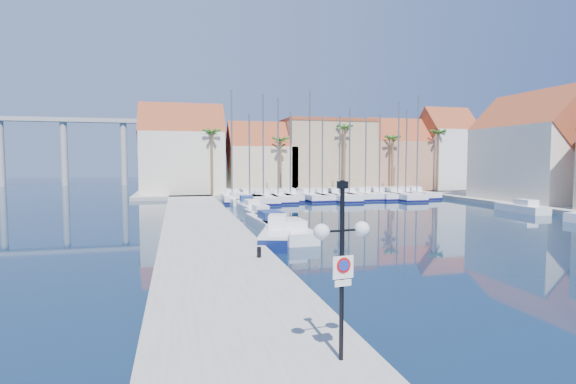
{
  "coord_description": "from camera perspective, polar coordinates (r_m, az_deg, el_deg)",
  "views": [
    {
      "loc": [
        -10.93,
        -22.4,
        5.41
      ],
      "look_at": [
        -2.66,
        10.77,
        3.0
      ],
      "focal_mm": 28.0,
      "sensor_mm": 36.0,
      "label": 1
    }
  ],
  "objects": [
    {
      "name": "ground",
      "position": [
        25.5,
        11.85,
        -8.3
      ],
      "size": [
        260.0,
        260.0,
        0.0
      ],
      "primitive_type": "plane",
      "color": "black",
      "rests_on": "ground"
    },
    {
      "name": "quay_west",
      "position": [
        36.32,
        -10.85,
        -4.21
      ],
      "size": [
        6.0,
        77.0,
        0.5
      ],
      "primitive_type": "cube",
      "color": "gray",
      "rests_on": "ground"
    },
    {
      "name": "shore_north",
      "position": [
        73.63,
        2.55,
        0.01
      ],
      "size": [
        54.0,
        16.0,
        0.5
      ],
      "primitive_type": "cube",
      "color": "gray",
      "rests_on": "ground"
    },
    {
      "name": "lamp_post",
      "position": [
        11.01,
        6.89,
        -6.45
      ],
      "size": [
        1.5,
        0.56,
        4.44
      ],
      "rotation": [
        0.0,
        0.0,
        0.14
      ],
      "color": "black",
      "rests_on": "quay_west"
    },
    {
      "name": "bollard",
      "position": [
        22.96,
        -3.7,
        -7.64
      ],
      "size": [
        0.22,
        0.22,
        0.54
      ],
      "primitive_type": "cylinder",
      "color": "black",
      "rests_on": "quay_west"
    },
    {
      "name": "fishing_boat",
      "position": [
        28.88,
        -1.46,
        -5.53
      ],
      "size": [
        3.27,
        5.57,
        1.85
      ],
      "rotation": [
        0.0,
        0.0,
        -0.31
      ],
      "color": "#0D1A4E",
      "rests_on": "ground"
    },
    {
      "name": "motorboat_west_0",
      "position": [
        31.44,
        0.05,
        -4.94
      ],
      "size": [
        2.51,
        7.12,
        1.4
      ],
      "rotation": [
        0.0,
        0.0,
        0.04
      ],
      "color": "white",
      "rests_on": "ground"
    },
    {
      "name": "motorboat_west_1",
      "position": [
        36.29,
        -2.46,
        -3.73
      ],
      "size": [
        2.66,
        7.22,
        1.4
      ],
      "rotation": [
        0.0,
        0.0,
        0.06
      ],
      "color": "white",
      "rests_on": "ground"
    },
    {
      "name": "motorboat_west_2",
      "position": [
        40.88,
        -3.64,
        -2.86
      ],
      "size": [
        2.04,
        5.32,
        1.4
      ],
      "rotation": [
        0.0,
        0.0,
        0.07
      ],
      "color": "white",
      "rests_on": "ground"
    },
    {
      "name": "motorboat_west_3",
      "position": [
        46.56,
        -4.73,
        -2.02
      ],
      "size": [
        2.19,
        5.61,
        1.4
      ],
      "rotation": [
        0.0,
        0.0,
        0.08
      ],
      "color": "white",
      "rests_on": "ground"
    },
    {
      "name": "motorboat_west_4",
      "position": [
        51.61,
        -5.37,
        -1.43
      ],
      "size": [
        2.32,
        6.21,
        1.4
      ],
      "rotation": [
        0.0,
        0.0,
        -0.06
      ],
      "color": "white",
      "rests_on": "ground"
    },
    {
      "name": "motorboat_west_5",
      "position": [
        56.7,
        -6.54,
        -0.95
      ],
      "size": [
        2.89,
        7.37,
        1.4
      ],
      "rotation": [
        0.0,
        0.0,
        0.08
      ],
      "color": "white",
      "rests_on": "ground"
    },
    {
      "name": "motorboat_west_6",
      "position": [
        61.08,
        -7.18,
        -0.6
      ],
      "size": [
        2.77,
        7.23,
        1.4
      ],
      "rotation": [
        0.0,
        0.0,
        0.07
      ],
      "color": "white",
      "rests_on": "ground"
    },
    {
      "name": "motorboat_east_1",
      "position": [
        52.72,
        27.59,
        -1.76
      ],
      "size": [
        2.05,
        6.05,
        1.4
      ],
      "rotation": [
        0.0,
        0.0,
        -0.02
      ],
      "color": "white",
      "rests_on": "ground"
    },
    {
      "name": "sailboat_0",
      "position": [
        59.72,
        -7.13,
        -0.59
      ],
      "size": [
        3.0,
        9.41,
        14.52
      ],
      "rotation": [
        0.0,
        0.0,
        -0.06
      ],
      "color": "white",
      "rests_on": "ground"
    },
    {
      "name": "sailboat_1",
      "position": [
        59.55,
        -5.0,
        -0.63
      ],
      "size": [
        2.88,
        9.43,
        11.37
      ],
      "rotation": [
        0.0,
        0.0,
        0.04
      ],
      "color": "white",
      "rests_on": "ground"
    },
    {
      "name": "sailboat_2",
      "position": [
        58.81,
        -3.22,
        -0.69
      ],
      "size": [
        4.16,
        12.22,
        13.81
      ],
      "rotation": [
        0.0,
        0.0,
        -0.08
      ],
      "color": "white",
      "rests_on": "ground"
    },
    {
      "name": "sailboat_3",
      "position": [
        60.01,
        -1.41,
        -0.58
      ],
      "size": [
        3.13,
        10.96,
        13.56
      ],
      "rotation": [
        0.0,
        0.0,
        0.02
      ],
      "color": "white",
      "rests_on": "ground"
    },
    {
      "name": "sailboat_4",
      "position": [
        61.05,
        0.21,
        -0.49
      ],
      "size": [
        2.92,
        8.97,
        11.89
      ],
      "rotation": [
        0.0,
        0.0,
        -0.07
      ],
      "color": "white",
      "rests_on": "ground"
    },
    {
      "name": "sailboat_5",
      "position": [
        61.3,
        2.57,
        -0.45
      ],
      "size": [
        3.17,
        9.85,
        14.64
      ],
      "rotation": [
        0.0,
        0.0,
        0.06
      ],
      "color": "white",
      "rests_on": "ground"
    },
    {
      "name": "sailboat_6",
      "position": [
        61.86,
        4.21,
        -0.46
      ],
      "size": [
        2.62,
        9.32,
        11.2
      ],
      "rotation": [
        0.0,
        0.0,
        -0.02
      ],
      "color": "white",
      "rests_on": "ground"
    },
    {
      "name": "sailboat_7",
      "position": [
        62.18,
        6.34,
        -0.47
      ],
      "size": [
        3.68,
        11.97,
        11.45
      ],
      "rotation": [
        0.0,
        0.0,
        -0.05
      ],
      "color": "white",
      "rests_on": "ground"
    },
    {
      "name": "sailboat_8",
      "position": [
        63.68,
        7.59,
        -0.35
      ],
      "size": [
        2.75,
        9.89,
        12.54
      ],
      "rotation": [
        0.0,
        0.0,
        -0.01
      ],
      "color": "white",
      "rests_on": "ground"
    },
    {
      "name": "sailboat_9",
      "position": [
        64.53,
        9.63,
        -0.32
      ],
      "size": [
        3.32,
        9.65,
        11.31
      ],
      "rotation": [
        0.0,
        0.0,
        -0.09
      ],
      "color": "white",
      "rests_on": "ground"
    },
    {
      "name": "sailboat_10",
      "position": [
        65.15,
        11.27,
        -0.3
      ],
      "size": [
        3.06,
        10.03,
        11.85
      ],
      "rotation": [
        0.0,
        0.0,
        0.04
      ],
      "color": "white",
      "rests_on": "ground"
    },
    {
      "name": "sailboat_11",
      "position": [
        65.06,
        13.46,
        -0.34
      ],
      "size": [
        3.3,
        11.95,
        13.48
      ],
      "rotation": [
        0.0,
        0.0,
        0.01
      ],
      "color": "white",
      "rests_on": "ground"
    },
    {
      "name": "sailboat_12",
      "position": [
        66.86,
        14.5,
        -0.2
      ],
      "size": [
        2.22,
        8.27,
        12.62
      ],
      "rotation": [
        0.0,
        0.0,
        0.0
      ],
      "color": "white",
      "rests_on": "ground"
    },
    {
      "name": "sailboat_13",
      "position": [
        68.03,
        15.77,
        -0.15
      ],
      "size": [
        2.9,
        9.71,
        14.74
      ],
      "rotation": [
        0.0,
        0.0,
        0.04
      ],
      "color": "white",
      "rests_on": "ground"
    },
    {
      "name": "building_0",
      "position": [
        69.42,
        -13.28,
        4.85
      ],
      "size": [
        12.3,
        9.0,
        13.5
      ],
      "color": "beige",
      "rests_on": "shore_north"
    },
    {
      "name": "building_1",
      "position": [
        70.59,
        -3.46,
        3.93
      ],
      "size": [
        10.3,
        8.0,
        11.0
      ],
      "color": "#CBBB8F",
      "rests_on": "shore_north"
    },
    {
      "name": "building_2",
      "position": [
        74.36,
        4.79,
        4.67
      ],
      "size": [
        14.2,
        10.2,
        11.5
      ],
      "color": "tan",
      "rests_on": "shore_north"
    },
    {
      "name": "building_3",
      "position": [
        78.15,
        13.41,
        4.25
      ],
      "size": [
        10.3,
        8.0,
        12.0
      ],
      "color": "tan",
      "rests_on": "shore_north"
    },
    {
      "name": "building_4",
      "position": [
        81.85,
        19.37,
        4.9
      ],
      "size": [
        8.3,
        8.0,
        14.0
      ],
      "color": "white",
      "rests_on": "shore_north"
    },
    {
      "name": "building_6",
      "position": [
        63.22,
        28.87,
        4.54
      ],
      "size": [
        9.0,
        14.3,
        13.5
      ],
      "color": "beige",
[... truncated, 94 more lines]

